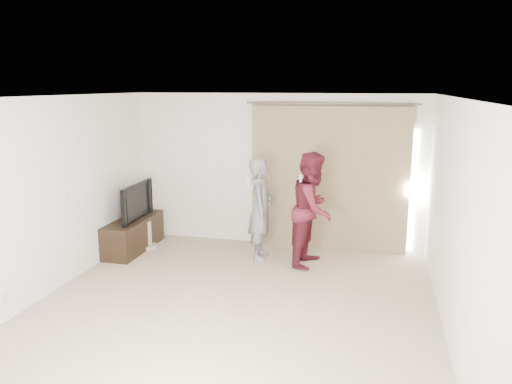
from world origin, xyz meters
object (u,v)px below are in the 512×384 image
at_px(person_woman, 313,209).
at_px(person_man, 261,209).
at_px(tv_console, 133,234).
at_px(tv, 132,201).

bearing_deg(person_woman, person_man, 175.61).
height_order(tv_console, person_man, person_man).
bearing_deg(tv, person_woman, -90.39).
bearing_deg(tv, person_man, -88.39).
relative_size(tv_console, tv, 1.32).
bearing_deg(tv, tv_console, -0.00).
bearing_deg(person_man, person_woman, -4.39).
distance_m(tv_console, person_man, 2.26).
bearing_deg(person_man, tv, -177.11).
relative_size(person_man, person_woman, 0.93).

